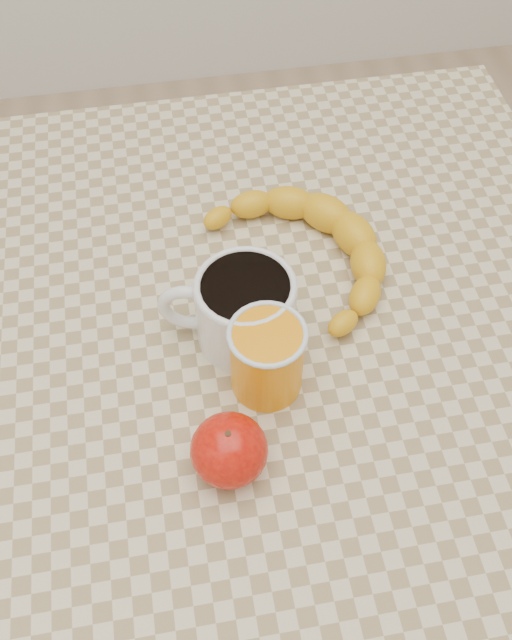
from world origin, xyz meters
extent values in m
plane|color=tan|center=(0.00, 0.00, 0.00)|extent=(3.00, 3.00, 0.00)
cube|color=beige|center=(0.00, 0.00, 0.73)|extent=(0.80, 0.80, 0.04)
cube|color=olive|center=(0.00, 0.00, 0.68)|extent=(0.74, 0.74, 0.06)
cylinder|color=olive|center=(-0.35, 0.35, 0.35)|extent=(0.05, 0.05, 0.71)
cylinder|color=olive|center=(0.35, 0.35, 0.35)|extent=(0.05, 0.05, 0.71)
cylinder|color=silver|center=(-0.01, 0.00, 0.79)|extent=(0.12, 0.12, 0.08)
cylinder|color=black|center=(-0.01, 0.00, 0.83)|extent=(0.09, 0.09, 0.01)
torus|color=silver|center=(-0.01, 0.00, 0.83)|extent=(0.10, 0.10, 0.01)
torus|color=silver|center=(-0.07, 0.01, 0.79)|extent=(0.06, 0.03, 0.06)
cylinder|color=orange|center=(0.00, -0.06, 0.79)|extent=(0.07, 0.07, 0.08)
torus|color=silver|center=(0.00, -0.06, 0.83)|extent=(0.07, 0.07, 0.01)
ellipsoid|color=#950804|center=(-0.05, -0.14, 0.78)|extent=(0.08, 0.08, 0.06)
cylinder|color=#382311|center=(-0.05, -0.14, 0.81)|extent=(0.01, 0.01, 0.01)
camera|label=1|loc=(-0.07, -0.42, 1.36)|focal=40.00mm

